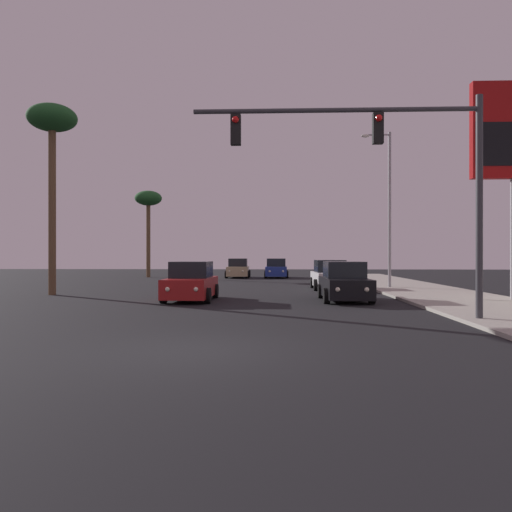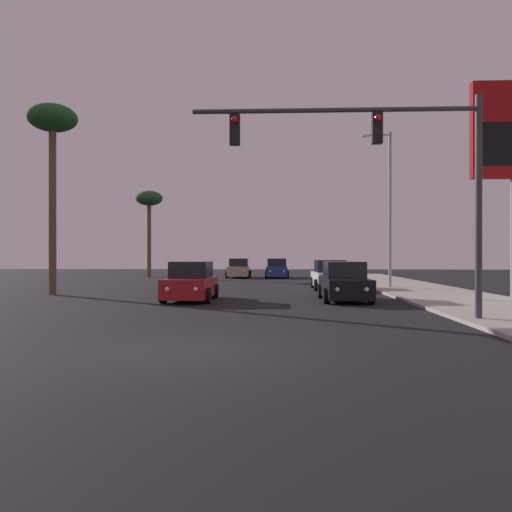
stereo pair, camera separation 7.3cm
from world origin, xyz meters
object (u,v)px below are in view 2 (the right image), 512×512
(car_blue, at_px, (277,269))
(palm_tree_far, at_px, (149,202))
(car_tan, at_px, (239,269))
(street_lamp, at_px, (388,201))
(gas_station_sign, at_px, (496,142))
(car_white, at_px, (330,276))
(traffic_light_mast, at_px, (392,158))
(car_red, at_px, (191,283))
(car_black, at_px, (344,283))
(palm_tree_near, at_px, (52,129))

(car_blue, bearing_deg, palm_tree_far, -1.82)
(car_tan, relative_size, street_lamp, 0.48)
(gas_station_sign, relative_size, palm_tree_far, 1.16)
(car_white, relative_size, traffic_light_mast, 0.51)
(car_red, relative_size, gas_station_sign, 0.48)
(traffic_light_mast, bearing_deg, car_black, 94.13)
(car_blue, height_order, car_red, same)
(car_black, bearing_deg, car_blue, -83.58)
(traffic_light_mast, height_order, palm_tree_near, palm_tree_near)
(palm_tree_near, bearing_deg, car_black, -10.76)
(car_red, distance_m, palm_tree_far, 24.76)
(palm_tree_near, distance_m, palm_tree_far, 20.06)
(car_black, xyz_separation_m, car_blue, (-2.89, 22.13, 0.00))
(car_tan, height_order, car_blue, same)
(palm_tree_near, bearing_deg, car_white, 18.29)
(street_lamp, xyz_separation_m, palm_tree_far, (-17.88, 14.89, 1.58))
(car_white, xyz_separation_m, car_red, (-6.77, -7.44, 0.00))
(gas_station_sign, bearing_deg, car_tan, 118.71)
(car_tan, bearing_deg, gas_station_sign, 117.33)
(car_black, xyz_separation_m, car_tan, (-6.25, 22.14, 0.00))
(car_black, xyz_separation_m, car_red, (-6.60, -0.11, 0.00))
(car_black, distance_m, car_blue, 22.32)
(gas_station_sign, bearing_deg, street_lamp, 107.51)
(car_blue, distance_m, gas_station_sign, 25.07)
(street_lamp, distance_m, gas_station_sign, 8.80)
(car_black, bearing_deg, gas_station_sign, 174.31)
(palm_tree_far, bearing_deg, car_red, -71.23)
(car_tan, bearing_deg, palm_tree_near, 67.01)
(car_tan, bearing_deg, traffic_light_mast, 101.75)
(car_black, xyz_separation_m, palm_tree_far, (-14.34, 22.65, 5.93))
(car_tan, bearing_deg, car_black, 104.38)
(palm_tree_far, bearing_deg, car_tan, -3.66)
(car_white, height_order, gas_station_sign, gas_station_sign)
(car_red, xyz_separation_m, palm_tree_far, (-7.73, 22.76, 5.93))
(street_lamp, relative_size, gas_station_sign, 1.00)
(car_white, bearing_deg, palm_tree_far, -48.59)
(car_tan, distance_m, car_red, 22.25)
(traffic_light_mast, bearing_deg, car_red, 136.87)
(car_blue, height_order, gas_station_sign, gas_station_sign)
(car_black, distance_m, car_white, 7.33)
(street_lamp, bearing_deg, palm_tree_far, 140.22)
(car_black, bearing_deg, traffic_light_mast, 93.11)
(car_red, bearing_deg, car_tan, -90.16)
(car_tan, relative_size, car_white, 1.00)
(traffic_light_mast, height_order, street_lamp, street_lamp)
(gas_station_sign, bearing_deg, car_red, 178.23)
(car_blue, relative_size, traffic_light_mast, 0.51)
(car_blue, xyz_separation_m, street_lamp, (6.44, -14.37, 4.36))
(palm_tree_near, bearing_deg, street_lamp, 16.28)
(traffic_light_mast, bearing_deg, palm_tree_far, 116.75)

